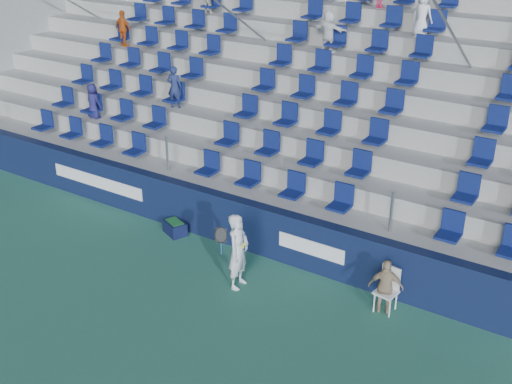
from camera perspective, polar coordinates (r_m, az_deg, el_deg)
ground at (r=12.96m, az=-7.68°, el=-11.02°), size 70.00×70.00×0.00m
sponsor_wall at (r=14.77m, az=0.10°, el=-3.23°), size 24.00×0.32×1.20m
grandstand at (r=18.35m, az=8.88°, el=7.36°), size 24.00×8.17×6.63m
tennis_player at (r=13.37m, az=-1.60°, el=-5.28°), size 0.69×0.67×1.68m
line_judge_chair at (r=13.09m, az=11.69°, el=-8.16°), size 0.46×0.47×0.93m
line_judge at (r=12.94m, az=11.46°, el=-8.26°), size 0.74×0.50×1.17m
ball_bin at (r=15.84m, az=-7.22°, el=-3.11°), size 0.70×0.59×0.34m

